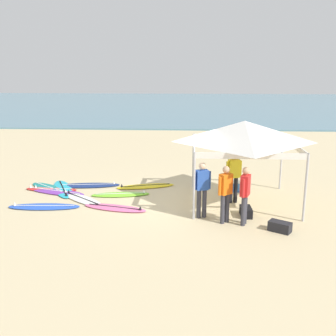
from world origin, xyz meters
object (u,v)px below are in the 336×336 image
at_px(surfboard_navy, 88,185).
at_px(surfboard_teal, 51,188).
at_px(person_blue, 202,186).
at_px(gear_bag_by_pole, 280,227).
at_px(surfboard_lime, 121,194).
at_px(surfboard_white, 83,199).
at_px(canopy_tent, 244,132).
at_px(surfboard_cyan, 63,189).
at_px(surfboard_yellow, 145,186).
at_px(cooler_box, 233,186).
at_px(surfboard_red, 51,189).
at_px(surfboard_purple, 57,192).
at_px(gear_bag_near_tent, 246,212).
at_px(person_yellow, 234,174).
at_px(surfboard_blue, 44,207).
at_px(person_red, 245,192).
at_px(person_orange, 225,190).
at_px(surfboard_pink, 115,208).

xyz_separation_m(surfboard_navy, surfboard_teal, (-1.29, -0.47, 0.00)).
height_order(person_blue, gear_bag_by_pole, person_blue).
relative_size(surfboard_navy, surfboard_teal, 1.15).
bearing_deg(gear_bag_by_pole, person_blue, 156.14).
xyz_separation_m(surfboard_lime, surfboard_white, (-1.22, -0.58, -0.00)).
xyz_separation_m(canopy_tent, surfboard_cyan, (-6.42, 1.06, -2.35)).
relative_size(surfboard_lime, surfboard_yellow, 0.92).
bearing_deg(canopy_tent, cooler_box, 97.93).
xyz_separation_m(surfboard_red, surfboard_purple, (0.30, -0.27, -0.00)).
relative_size(surfboard_yellow, gear_bag_near_tent, 3.79).
xyz_separation_m(person_yellow, gear_bag_by_pole, (1.06, -2.37, -0.85)).
bearing_deg(surfboard_white, surfboard_navy, 97.14).
relative_size(canopy_tent, surfboard_blue, 1.43).
relative_size(surfboard_purple, person_yellow, 1.38).
bearing_deg(surfboard_white, person_yellow, 0.28).
bearing_deg(surfboard_yellow, cooler_box, -5.89).
distance_m(surfboard_cyan, gear_bag_near_tent, 6.81).
height_order(surfboard_red, person_red, person_red).
xyz_separation_m(surfboard_purple, gear_bag_by_pole, (7.31, -3.12, 0.10)).
distance_m(surfboard_teal, gear_bag_by_pole, 8.42).
bearing_deg(surfboard_teal, person_orange, -25.51).
height_order(surfboard_teal, gear_bag_near_tent, gear_bag_near_tent).
xyz_separation_m(surfboard_lime, surfboard_cyan, (-2.24, 0.54, -0.00)).
relative_size(surfboard_lime, surfboard_pink, 0.95).
relative_size(surfboard_red, surfboard_white, 1.00).
xyz_separation_m(surfboard_red, surfboard_cyan, (0.43, 0.07, -0.00)).
xyz_separation_m(surfboard_lime, surfboard_purple, (-2.37, 0.20, -0.00)).
bearing_deg(person_orange, surfboard_teal, 154.49).
xyz_separation_m(surfboard_pink, surfboard_teal, (-2.76, 1.96, -0.00)).
distance_m(canopy_tent, surfboard_purple, 6.99).
bearing_deg(surfboard_navy, surfboard_cyan, -148.10).
xyz_separation_m(canopy_tent, surfboard_lime, (-4.17, 0.52, -2.35)).
relative_size(canopy_tent, surfboard_lime, 1.59).
relative_size(surfboard_blue, surfboard_white, 1.21).
xyz_separation_m(person_red, cooler_box, (-0.00, 3.18, -0.79)).
height_order(surfboard_pink, person_blue, person_blue).
relative_size(surfboard_purple, gear_bag_near_tent, 3.92).
bearing_deg(surfboard_white, gear_bag_near_tent, -12.65).
relative_size(surfboard_lime, person_yellow, 1.23).
relative_size(canopy_tent, person_yellow, 1.96).
relative_size(surfboard_lime, surfboard_cyan, 0.88).
relative_size(canopy_tent, person_blue, 1.96).
distance_m(surfboard_pink, person_yellow, 4.03).
distance_m(canopy_tent, surfboard_yellow, 4.43).
relative_size(canopy_tent, surfboard_pink, 1.52).
bearing_deg(person_yellow, person_blue, -127.41).
distance_m(surfboard_red, surfboard_purple, 0.41).
bearing_deg(gear_bag_by_pole, surfboard_navy, 148.02).
bearing_deg(surfboard_navy, surfboard_red, -155.14).
xyz_separation_m(surfboard_white, gear_bag_by_pole, (6.16, -2.34, 0.10)).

